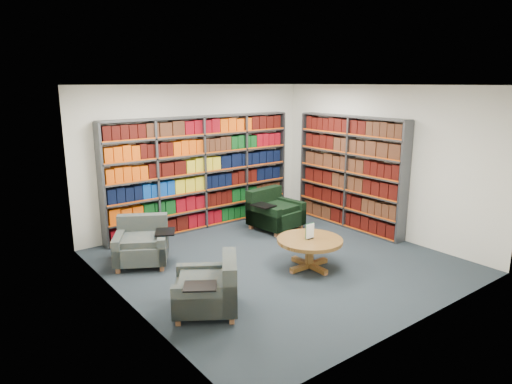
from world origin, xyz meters
TOP-DOWN VIEW (x-y plane):
  - room_shell at (0.00, 0.00)m, footprint 5.02×5.02m
  - bookshelf_back at (0.00, 2.34)m, footprint 4.00×0.28m
  - bookshelf_right at (2.34, 0.60)m, footprint 0.28×2.50m
  - chair_teal_left at (-1.75, 1.33)m, footprint 1.10×1.10m
  - chair_green_right at (1.05, 1.42)m, footprint 1.05×0.95m
  - chair_teal_front at (-1.74, -0.75)m, footprint 1.09×1.09m
  - coffee_table at (0.22, -0.49)m, footprint 1.02×1.02m

SIDE VIEW (x-z plane):
  - chair_teal_front at x=-1.74m, z-range -0.07..0.65m
  - chair_teal_left at x=-1.75m, z-range -0.07..0.66m
  - chair_green_right at x=1.05m, z-range -0.07..0.70m
  - coffee_table at x=0.22m, z-range 0.03..0.74m
  - bookshelf_back at x=0.00m, z-range 0.00..2.20m
  - bookshelf_right at x=2.34m, z-range 0.00..2.20m
  - room_shell at x=0.00m, z-range -0.01..2.81m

